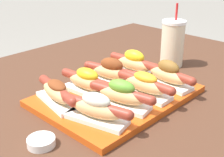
{
  "coord_description": "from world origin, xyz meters",
  "views": [
    {
      "loc": [
        -0.63,
        -0.62,
        1.1
      ],
      "look_at": [
        -0.02,
        -0.04,
        0.74
      ],
      "focal_mm": 50.0,
      "sensor_mm": 36.0,
      "label": 1
    }
  ],
  "objects_px": {
    "hot_dog_3": "(168,74)",
    "sauce_bowl": "(41,141)",
    "hot_dog_4": "(57,92)",
    "drink_cup": "(173,43)",
    "hot_dog_1": "(121,95)",
    "hot_dog_5": "(87,81)",
    "hot_dog_2": "(145,85)",
    "hot_dog_7": "(134,63)",
    "hot_dog_6": "(112,72)",
    "hot_dog_0": "(96,108)",
    "serving_tray": "(117,96)"
  },
  "relations": [
    {
      "from": "sauce_bowl",
      "to": "drink_cup",
      "type": "distance_m",
      "value": 0.64
    },
    {
      "from": "hot_dog_0",
      "to": "serving_tray",
      "type": "bearing_deg",
      "value": 25.3
    },
    {
      "from": "serving_tray",
      "to": "drink_cup",
      "type": "xyz_separation_m",
      "value": [
        0.34,
        0.04,
        0.08
      ]
    },
    {
      "from": "hot_dog_7",
      "to": "hot_dog_1",
      "type": "bearing_deg",
      "value": -147.68
    },
    {
      "from": "hot_dog_2",
      "to": "hot_dog_6",
      "type": "bearing_deg",
      "value": 89.51
    },
    {
      "from": "hot_dog_3",
      "to": "hot_dog_4",
      "type": "bearing_deg",
      "value": 154.21
    },
    {
      "from": "hot_dog_4",
      "to": "hot_dog_5",
      "type": "bearing_deg",
      "value": -3.86
    },
    {
      "from": "drink_cup",
      "to": "hot_dog_5",
      "type": "bearing_deg",
      "value": 176.51
    },
    {
      "from": "hot_dog_6",
      "to": "serving_tray",
      "type": "bearing_deg",
      "value": -124.96
    },
    {
      "from": "drink_cup",
      "to": "hot_dog_4",
      "type": "bearing_deg",
      "value": 176.43
    },
    {
      "from": "hot_dog_5",
      "to": "hot_dog_1",
      "type": "bearing_deg",
      "value": -87.98
    },
    {
      "from": "hot_dog_1",
      "to": "hot_dog_4",
      "type": "height_order",
      "value": "hot_dog_1"
    },
    {
      "from": "serving_tray",
      "to": "hot_dog_1",
      "type": "relative_size",
      "value": 2.25
    },
    {
      "from": "drink_cup",
      "to": "hot_dog_0",
      "type": "bearing_deg",
      "value": -167.19
    },
    {
      "from": "hot_dog_4",
      "to": "hot_dog_6",
      "type": "bearing_deg",
      "value": -2.35
    },
    {
      "from": "hot_dog_0",
      "to": "hot_dog_5",
      "type": "height_order",
      "value": "same"
    },
    {
      "from": "drink_cup",
      "to": "sauce_bowl",
      "type": "bearing_deg",
      "value": -173.06
    },
    {
      "from": "hot_dog_2",
      "to": "hot_dog_4",
      "type": "distance_m",
      "value": 0.25
    },
    {
      "from": "hot_dog_3",
      "to": "hot_dog_6",
      "type": "height_order",
      "value": "same"
    },
    {
      "from": "hot_dog_0",
      "to": "hot_dog_6",
      "type": "height_order",
      "value": "hot_dog_6"
    },
    {
      "from": "drink_cup",
      "to": "hot_dog_2",
      "type": "bearing_deg",
      "value": -159.96
    },
    {
      "from": "hot_dog_6",
      "to": "hot_dog_5",
      "type": "bearing_deg",
      "value": 179.16
    },
    {
      "from": "hot_dog_4",
      "to": "hot_dog_2",
      "type": "bearing_deg",
      "value": -34.81
    },
    {
      "from": "hot_dog_7",
      "to": "hot_dog_3",
      "type": "bearing_deg",
      "value": -92.27
    },
    {
      "from": "hot_dog_4",
      "to": "hot_dog_0",
      "type": "bearing_deg",
      "value": -86.52
    },
    {
      "from": "hot_dog_0",
      "to": "drink_cup",
      "type": "relative_size",
      "value": 0.86
    },
    {
      "from": "hot_dog_1",
      "to": "hot_dog_5",
      "type": "bearing_deg",
      "value": 92.02
    },
    {
      "from": "serving_tray",
      "to": "hot_dog_3",
      "type": "height_order",
      "value": "hot_dog_3"
    },
    {
      "from": "hot_dog_2",
      "to": "hot_dog_6",
      "type": "distance_m",
      "value": 0.13
    },
    {
      "from": "hot_dog_1",
      "to": "hot_dog_5",
      "type": "distance_m",
      "value": 0.13
    },
    {
      "from": "hot_dog_3",
      "to": "sauce_bowl",
      "type": "relative_size",
      "value": 3.13
    },
    {
      "from": "hot_dog_3",
      "to": "hot_dog_6",
      "type": "distance_m",
      "value": 0.17
    },
    {
      "from": "hot_dog_3",
      "to": "drink_cup",
      "type": "bearing_deg",
      "value": 30.66
    },
    {
      "from": "hot_dog_6",
      "to": "sauce_bowl",
      "type": "relative_size",
      "value": 3.08
    },
    {
      "from": "sauce_bowl",
      "to": "hot_dog_5",
      "type": "bearing_deg",
      "value": 23.6
    },
    {
      "from": "hot_dog_4",
      "to": "hot_dog_7",
      "type": "xyz_separation_m",
      "value": [
        0.31,
        -0.01,
        0.0
      ]
    },
    {
      "from": "hot_dog_2",
      "to": "hot_dog_5",
      "type": "distance_m",
      "value": 0.17
    },
    {
      "from": "sauce_bowl",
      "to": "drink_cup",
      "type": "bearing_deg",
      "value": 6.94
    },
    {
      "from": "hot_dog_0",
      "to": "sauce_bowl",
      "type": "height_order",
      "value": "hot_dog_0"
    },
    {
      "from": "hot_dog_0",
      "to": "hot_dog_5",
      "type": "xyz_separation_m",
      "value": [
        0.09,
        0.14,
        0.0
      ]
    },
    {
      "from": "hot_dog_0",
      "to": "drink_cup",
      "type": "height_order",
      "value": "drink_cup"
    },
    {
      "from": "hot_dog_6",
      "to": "hot_dog_4",
      "type": "bearing_deg",
      "value": 177.65
    },
    {
      "from": "serving_tray",
      "to": "hot_dog_2",
      "type": "height_order",
      "value": "hot_dog_2"
    },
    {
      "from": "hot_dog_4",
      "to": "serving_tray",
      "type": "bearing_deg",
      "value": -24.64
    },
    {
      "from": "hot_dog_7",
      "to": "drink_cup",
      "type": "xyz_separation_m",
      "value": [
        0.19,
        -0.02,
        0.03
      ]
    },
    {
      "from": "hot_dog_1",
      "to": "hot_dog_2",
      "type": "distance_m",
      "value": 0.1
    },
    {
      "from": "hot_dog_3",
      "to": "hot_dog_5",
      "type": "bearing_deg",
      "value": 145.37
    },
    {
      "from": "hot_dog_6",
      "to": "drink_cup",
      "type": "bearing_deg",
      "value": -4.39
    },
    {
      "from": "hot_dog_4",
      "to": "sauce_bowl",
      "type": "distance_m",
      "value": 0.17
    },
    {
      "from": "hot_dog_5",
      "to": "hot_dog_6",
      "type": "xyz_separation_m",
      "value": [
        0.1,
        -0.0,
        0.0
      ]
    }
  ]
}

